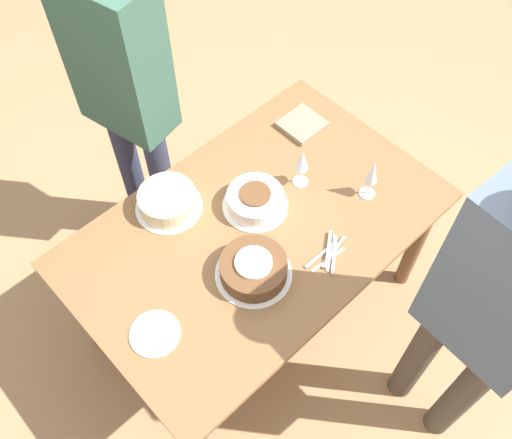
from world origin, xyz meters
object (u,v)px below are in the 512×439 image
at_px(person_cutting, 493,308).
at_px(cake_back_decorated, 168,201).
at_px(cake_center_white, 255,200).
at_px(person_watching, 123,83).
at_px(wine_glass_near, 302,162).
at_px(cake_front_chocolate, 254,269).
at_px(wine_glass_far, 372,173).

bearing_deg(person_cutting, cake_back_decorated, 21.90).
height_order(cake_center_white, cake_back_decorated, cake_center_white).
xyz_separation_m(cake_back_decorated, person_watching, (0.16, 0.45, 0.24)).
distance_m(cake_center_white, wine_glass_near, 0.25).
bearing_deg(cake_center_white, wine_glass_near, -10.10).
bearing_deg(cake_back_decorated, cake_front_chocolate, -85.17).
relative_size(cake_front_chocolate, wine_glass_far, 1.44).
relative_size(wine_glass_near, person_watching, 0.11).
distance_m(cake_back_decorated, person_cutting, 1.27).
bearing_deg(cake_center_white, person_watching, 98.75).
xyz_separation_m(cake_center_white, person_cutting, (0.14, -0.94, 0.23)).
height_order(cake_center_white, cake_front_chocolate, cake_front_chocolate).
height_order(cake_center_white, wine_glass_near, wine_glass_near).
bearing_deg(person_cutting, person_watching, 11.64).
height_order(cake_front_chocolate, person_watching, person_watching).
height_order(cake_front_chocolate, wine_glass_far, wine_glass_far).
xyz_separation_m(wine_glass_near, wine_glass_far, (0.16, -0.23, 0.00)).
distance_m(cake_center_white, cake_back_decorated, 0.36).
height_order(wine_glass_near, wine_glass_far, wine_glass_far).
xyz_separation_m(cake_front_chocolate, cake_back_decorated, (-0.04, 0.47, 0.00)).
distance_m(cake_front_chocolate, person_watching, 0.95).
bearing_deg(cake_front_chocolate, cake_back_decorated, 94.83).
relative_size(cake_center_white, cake_front_chocolate, 0.92).
xyz_separation_m(cake_center_white, wine_glass_far, (0.38, -0.27, 0.10)).
xyz_separation_m(wine_glass_near, person_cutting, (-0.08, -0.90, 0.14)).
bearing_deg(wine_glass_near, wine_glass_far, -55.84).
distance_m(cake_front_chocolate, cake_back_decorated, 0.47).
bearing_deg(cake_center_white, cake_back_decorated, 137.67).
bearing_deg(cake_front_chocolate, cake_center_white, 45.56).
bearing_deg(person_watching, cake_center_white, -3.56).
xyz_separation_m(cake_front_chocolate, person_cutting, (0.37, -0.72, 0.23)).
distance_m(person_cutting, person_watching, 1.65).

